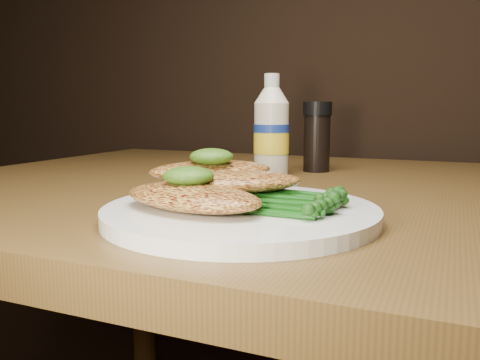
% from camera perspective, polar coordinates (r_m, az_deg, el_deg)
% --- Properties ---
extents(plate, '(0.27, 0.27, 0.01)m').
position_cam_1_polar(plate, '(0.49, 0.08, -3.80)').
color(plate, white).
rests_on(plate, dining_table).
extents(chicken_front, '(0.16, 0.11, 0.02)m').
position_cam_1_polar(chicken_front, '(0.47, -5.52, -1.97)').
color(chicken_front, gold).
rests_on(chicken_front, plate).
extents(chicken_mid, '(0.16, 0.13, 0.02)m').
position_cam_1_polar(chicken_mid, '(0.51, -0.79, -0.18)').
color(chicken_mid, gold).
rests_on(chicken_mid, plate).
extents(chicken_back, '(0.15, 0.14, 0.02)m').
position_cam_1_polar(chicken_back, '(0.54, -3.32, 1.12)').
color(chicken_back, gold).
rests_on(chicken_back, plate).
extents(pesto_front, '(0.06, 0.06, 0.02)m').
position_cam_1_polar(pesto_front, '(0.48, -5.96, 0.46)').
color(pesto_front, black).
rests_on(pesto_front, chicken_front).
extents(pesto_back, '(0.05, 0.05, 0.02)m').
position_cam_1_polar(pesto_back, '(0.52, -3.29, 2.70)').
color(pesto_back, black).
rests_on(pesto_back, chicken_back).
extents(broccolini_bundle, '(0.13, 0.10, 0.02)m').
position_cam_1_polar(broccolini_bundle, '(0.47, 5.09, -2.08)').
color(broccolini_bundle, '#124A10').
rests_on(broccolini_bundle, plate).
extents(mayo_bottle, '(0.06, 0.06, 0.16)m').
position_cam_1_polar(mayo_bottle, '(0.80, 3.63, 6.33)').
color(mayo_bottle, '#EDE5C9').
rests_on(mayo_bottle, dining_table).
extents(pepper_grinder, '(0.06, 0.06, 0.12)m').
position_cam_1_polar(pepper_grinder, '(0.85, 8.82, 4.92)').
color(pepper_grinder, black).
rests_on(pepper_grinder, dining_table).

